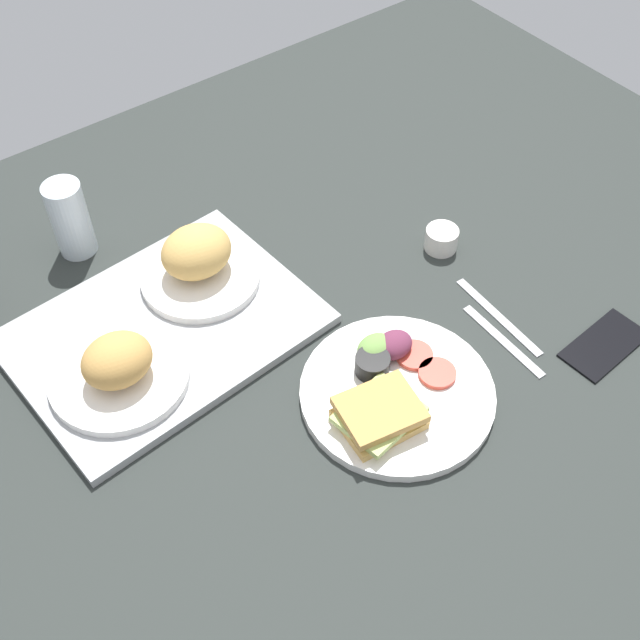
{
  "coord_description": "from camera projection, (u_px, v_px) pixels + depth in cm",
  "views": [
    {
      "loc": [
        -45.82,
        -60.43,
        96.45
      ],
      "look_at": [
        2.0,
        3.0,
        4.0
      ],
      "focal_mm": 44.94,
      "sensor_mm": 36.0,
      "label": 1
    }
  ],
  "objects": [
    {
      "name": "ground_plane",
      "position": [
        321.0,
        361.0,
        1.24
      ],
      "size": [
        190.0,
        150.0,
        3.0
      ],
      "primitive_type": "cube",
      "color": "#282D2B"
    },
    {
      "name": "serving_tray",
      "position": [
        164.0,
        330.0,
        1.25
      ],
      "size": [
        47.23,
        36.11,
        1.6
      ],
      "primitive_type": "cube",
      "rotation": [
        0.0,
        0.0,
        0.07
      ],
      "color": "#9EA0A3",
      "rests_on": "ground_plane"
    },
    {
      "name": "bread_plate_near",
      "position": [
        118.0,
        368.0,
        1.15
      ],
      "size": [
        20.7,
        20.7,
        8.47
      ],
      "color": "white",
      "rests_on": "serving_tray"
    },
    {
      "name": "bread_plate_far",
      "position": [
        198.0,
        261.0,
        1.28
      ],
      "size": [
        19.45,
        19.45,
        9.31
      ],
      "color": "white",
      "rests_on": "serving_tray"
    },
    {
      "name": "plate_with_salad",
      "position": [
        392.0,
        390.0,
        1.16
      ],
      "size": [
        28.58,
        28.58,
        5.4
      ],
      "color": "white",
      "rests_on": "ground_plane"
    },
    {
      "name": "drinking_glass",
      "position": [
        70.0,
        219.0,
        1.32
      ],
      "size": [
        6.33,
        6.33,
        13.8
      ],
      "primitive_type": "cylinder",
      "color": "silver",
      "rests_on": "ground_plane"
    },
    {
      "name": "espresso_cup",
      "position": [
        441.0,
        239.0,
        1.36
      ],
      "size": [
        5.6,
        5.6,
        4.0
      ],
      "primitive_type": "cylinder",
      "color": "silver",
      "rests_on": "ground_plane"
    },
    {
      "name": "fork",
      "position": [
        503.0,
        340.0,
        1.24
      ],
      "size": [
        1.96,
        17.04,
        0.5
      ],
      "primitive_type": "cube",
      "rotation": [
        0.0,
        0.0,
        1.54
      ],
      "color": "#B7B7BC",
      "rests_on": "ground_plane"
    },
    {
      "name": "knife",
      "position": [
        498.0,
        316.0,
        1.27
      ],
      "size": [
        2.46,
        19.05,
        0.5
      ],
      "primitive_type": "cube",
      "rotation": [
        0.0,
        0.0,
        1.51
      ],
      "color": "#B7B7BC",
      "rests_on": "ground_plane"
    },
    {
      "name": "cell_phone",
      "position": [
        605.0,
        344.0,
        1.23
      ],
      "size": [
        14.87,
        8.19,
        0.8
      ],
      "primitive_type": "cube",
      "rotation": [
        0.0,
        0.0,
        0.07
      ],
      "color": "black",
      "rests_on": "ground_plane"
    }
  ]
}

